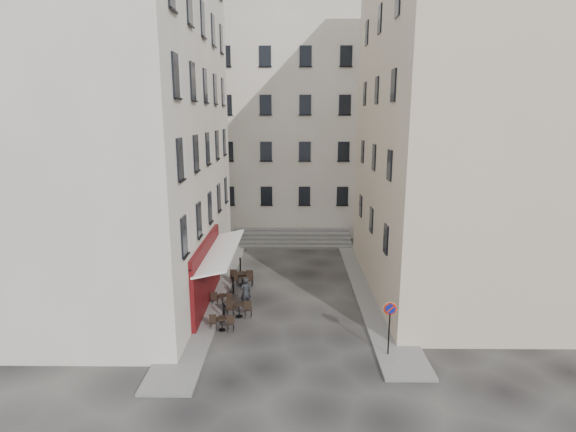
{
  "coord_description": "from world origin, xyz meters",
  "views": [
    {
      "loc": [
        0.02,
        -20.98,
        9.7
      ],
      "look_at": [
        -0.21,
        4.0,
        4.11
      ],
      "focal_mm": 28.0,
      "sensor_mm": 36.0,
      "label": 1
    }
  ],
  "objects_px": {
    "no_parking_sign": "(390,319)",
    "bistro_table_a": "(222,322)",
    "bistro_table_b": "(239,309)",
    "pedestrian": "(246,292)"
  },
  "relations": [
    {
      "from": "bistro_table_a",
      "to": "bistro_table_b",
      "type": "distance_m",
      "value": 1.56
    },
    {
      "from": "no_parking_sign",
      "to": "bistro_table_a",
      "type": "xyz_separation_m",
      "value": [
        -7.17,
        2.22,
        -1.29
      ]
    },
    {
      "from": "no_parking_sign",
      "to": "pedestrian",
      "type": "distance_m",
      "value": 8.04
    },
    {
      "from": "no_parking_sign",
      "to": "bistro_table_a",
      "type": "relative_size",
      "value": 2.09
    },
    {
      "from": "no_parking_sign",
      "to": "bistro_table_b",
      "type": "xyz_separation_m",
      "value": [
        -6.55,
        3.65,
        -1.24
      ]
    },
    {
      "from": "bistro_table_a",
      "to": "pedestrian",
      "type": "xyz_separation_m",
      "value": [
        0.82,
        2.63,
        0.4
      ]
    },
    {
      "from": "bistro_table_b",
      "to": "no_parking_sign",
      "type": "bearing_deg",
      "value": -29.14
    },
    {
      "from": "no_parking_sign",
      "to": "bistro_table_a",
      "type": "bearing_deg",
      "value": 166.44
    },
    {
      "from": "no_parking_sign",
      "to": "bistro_table_b",
      "type": "relative_size",
      "value": 1.89
    },
    {
      "from": "no_parking_sign",
      "to": "pedestrian",
      "type": "relative_size",
      "value": 1.47
    }
  ]
}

